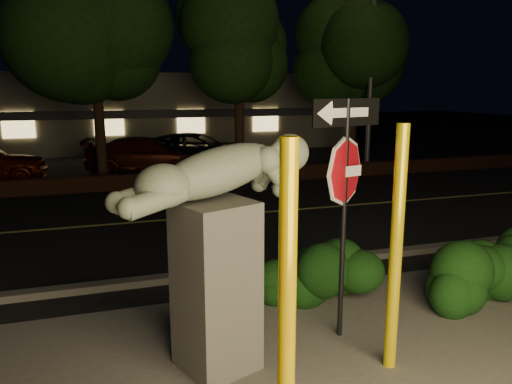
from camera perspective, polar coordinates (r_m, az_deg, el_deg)
ground at (r=15.84m, az=-7.77°, el=-0.22°), size 90.00×90.00×0.00m
road at (r=12.97m, az=-5.40°, el=-2.84°), size 80.00×8.00×0.01m
lane_marking at (r=12.97m, az=-5.40°, el=-2.78°), size 80.00×0.12×0.00m
curb at (r=9.18m, az=0.25°, el=-8.72°), size 80.00×0.25×0.12m
brick_wall at (r=17.05m, az=-8.57°, el=1.48°), size 40.00×0.35×0.50m
parking_lot at (r=22.66m, az=-10.94°, el=3.33°), size 40.00×12.00×0.01m
building at (r=30.40m, az=-12.99°, el=9.15°), size 22.00×10.20×4.00m
tree_far_b at (r=18.67m, az=-18.26°, el=19.83°), size 5.20×5.20×8.41m
tree_far_c at (r=18.94m, az=-1.99°, el=19.07°), size 4.80×4.80×7.84m
tree_far_d at (r=21.28m, az=11.31°, el=17.40°), size 4.40×4.40×7.42m
yellow_pole_left at (r=4.13m, az=3.55°, el=-14.34°), size 0.15×0.15×2.93m
yellow_pole_right at (r=5.95m, az=15.70°, el=-6.52°), size 0.15×0.15×2.91m
signpost at (r=6.37m, az=10.18°, el=2.25°), size 1.04×0.29×3.15m
sculpture at (r=5.70m, az=-4.32°, el=-4.48°), size 2.52×1.46×2.73m
hedge_center at (r=7.87m, az=7.02°, el=-8.90°), size 2.06×1.16×1.02m
hedge_right at (r=8.24m, az=22.58°, el=-8.17°), size 1.98×1.36×1.19m
streetlight at (r=19.63m, az=12.86°, el=18.35°), size 1.35×0.68×9.41m
parked_car_darkred at (r=20.09m, az=-12.32°, el=4.18°), size 5.01×2.60×1.39m
parked_car_dark at (r=20.33m, az=-6.81°, el=4.60°), size 5.87×4.19×1.49m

